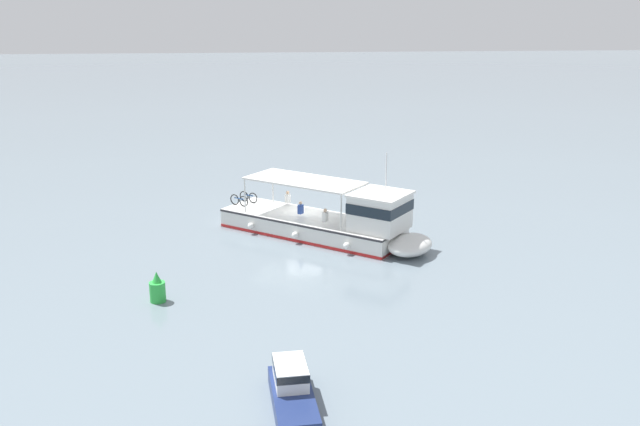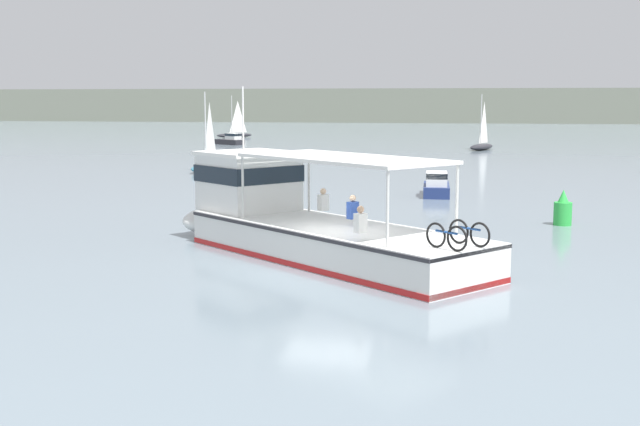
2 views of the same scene
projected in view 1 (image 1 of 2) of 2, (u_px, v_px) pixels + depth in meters
ground_plane at (308, 228)px, 39.58m from camera, size 400.00×400.00×0.00m
ferry_main at (335, 222)px, 37.22m from camera, size 11.76×10.49×5.32m
motorboat_far_right at (292, 389)px, 21.46m from camera, size 1.44×3.65×1.26m
channel_buoy at (157, 289)px, 29.23m from camera, size 0.70×0.70×1.40m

